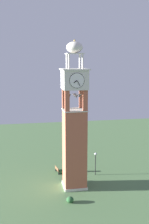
% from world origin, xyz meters
% --- Properties ---
extents(ground, '(80.00, 80.00, 0.00)m').
position_xyz_m(ground, '(0.00, 0.00, 0.00)').
color(ground, '#517547').
extents(clock_tower, '(3.47, 3.47, 19.54)m').
position_xyz_m(clock_tower, '(-0.00, -0.00, 8.07)').
color(clock_tower, '#AD5B42').
rests_on(clock_tower, ground).
extents(park_bench, '(0.74, 1.65, 0.95)m').
position_xyz_m(park_bench, '(1.69, -5.05, 0.48)').
color(park_bench, brown).
rests_on(park_bench, ground).
extents(lamp_post, '(0.36, 0.36, 3.48)m').
position_xyz_m(lamp_post, '(-3.80, -3.24, 2.45)').
color(lamp_post, black).
rests_on(lamp_post, ground).
extents(trash_bin, '(0.52, 0.52, 0.80)m').
position_xyz_m(trash_bin, '(-1.55, -4.90, 0.40)').
color(trash_bin, '#2D2D33').
rests_on(trash_bin, ground).
extents(shrub_near_entry, '(0.89, 0.89, 0.74)m').
position_xyz_m(shrub_near_entry, '(1.35, 4.24, 0.37)').
color(shrub_near_entry, '#28562D').
rests_on(shrub_near_entry, ground).
extents(shrub_left_of_tower, '(0.88, 0.88, 0.65)m').
position_xyz_m(shrub_left_of_tower, '(1.25, -4.64, 0.32)').
color(shrub_left_of_tower, '#28562D').
rests_on(shrub_left_of_tower, ground).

